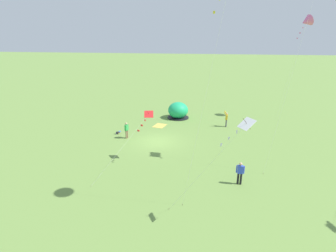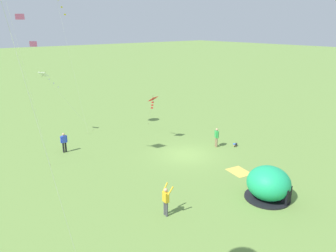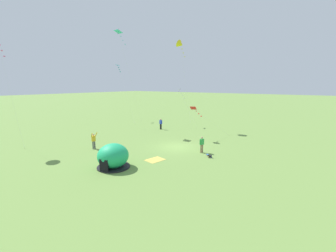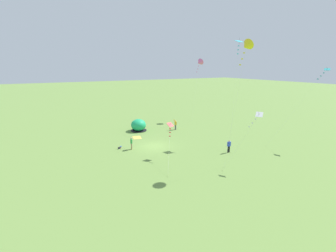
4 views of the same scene
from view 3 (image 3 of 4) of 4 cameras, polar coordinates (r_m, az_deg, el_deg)
ground_plane at (r=25.83m, az=2.20°, el=-5.31°), size 300.00×300.00×0.00m
popup_tent at (r=19.93m, az=-13.78°, el=-7.48°), size 2.81×2.81×2.10m
picnic_blanket at (r=21.56m, az=-3.30°, el=-8.57°), size 1.92×1.61×0.01m
toddler_crawling at (r=22.46m, az=10.41°, el=-7.47°), size 0.33×0.55×0.32m
person_flying_kite at (r=26.08m, az=-18.36°, el=-3.43°), size 0.68×0.51×1.89m
person_far_back at (r=35.42m, az=-1.85°, el=0.67°), size 0.27×0.59×1.72m
person_watching_sky at (r=23.69m, az=8.58°, el=-4.48°), size 0.55×0.37×1.72m
kite_red at (r=28.84m, az=6.91°, el=4.09°), size 5.41×3.51×4.38m
kite_cyan at (r=35.58m, az=-12.23°, el=21.68°), size 2.71×3.06×14.91m
kite_teal at (r=46.33m, az=-12.44°, el=14.21°), size 3.23×7.48×10.98m
kite_white at (r=38.23m, az=3.19°, el=8.60°), size 1.30×4.45×6.35m
kite_yellow at (r=36.95m, az=3.19°, el=19.99°), size 1.28×2.80×13.83m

